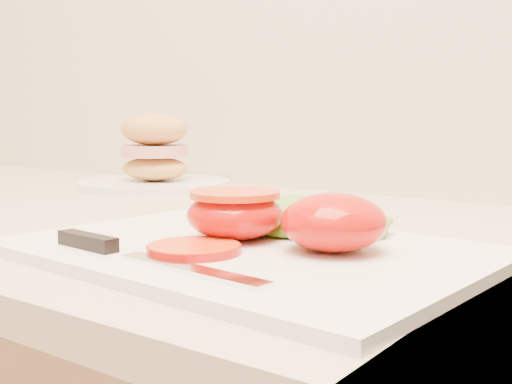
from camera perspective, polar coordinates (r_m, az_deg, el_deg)
The scene contains 8 objects.
cutting_board at distance 0.56m, azimuth -0.61°, elevation -5.22°, with size 0.39×0.28×0.01m, color white.
tomato_half_dome at distance 0.53m, azimuth 6.92°, elevation -2.67°, with size 0.09×0.09×0.05m, color #C50E00.
tomato_half_cut at distance 0.58m, azimuth -1.87°, elevation -1.87°, with size 0.09×0.09×0.04m.
tomato_slice_0 at distance 0.53m, azimuth -5.52°, elevation -5.03°, with size 0.07×0.07×0.01m, color orange.
lettuce_leaf_0 at distance 0.63m, azimuth 3.17°, elevation -2.16°, with size 0.14×0.10×0.03m, color #69BA31.
lettuce_leaf_1 at distance 0.60m, azimuth 7.22°, elevation -2.73°, with size 0.11×0.08×0.02m, color #69BA31.
knife at distance 0.52m, azimuth -11.62°, elevation -5.17°, with size 0.23×0.04×0.01m.
sandwich_plate at distance 1.09m, azimuth -8.98°, elevation 2.76°, with size 0.25×0.25×0.12m.
Camera 1 is at (0.31, 1.11, 1.05)m, focal length 45.00 mm.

